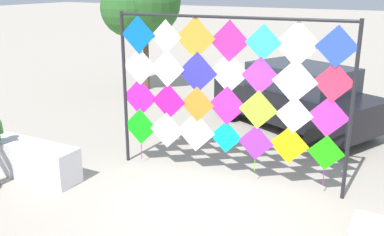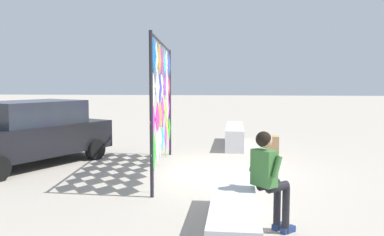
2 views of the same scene
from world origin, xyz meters
name	(u,v)px [view 1 (image 1 of 2)]	position (x,y,z in m)	size (l,w,h in m)	color
ground	(201,208)	(0.00, 0.00, 0.00)	(120.00, 120.00, 0.00)	#ADA393
plaza_ledge_left	(11,155)	(-4.22, -0.44, 0.35)	(3.34, 0.60, 0.71)	silver
kite_display_rack	(225,85)	(-0.17, 1.35, 1.91)	(4.62, 0.46, 3.23)	#232328
parked_car	(297,96)	(0.25, 5.11, 0.88)	(4.88, 3.67, 1.74)	black
tree_far_right	(142,2)	(-5.81, 6.88, 3.12)	(2.55, 2.80, 4.41)	brown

